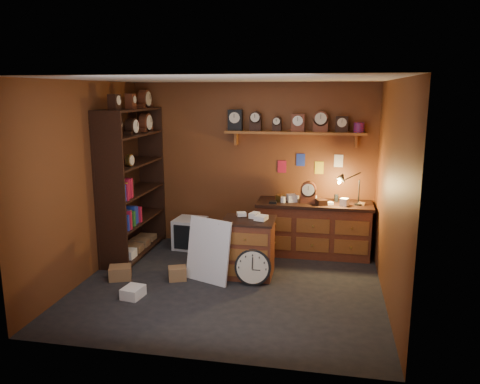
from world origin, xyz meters
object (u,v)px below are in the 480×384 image
(workbench, at_px, (314,225))
(big_round_clock, at_px, (253,267))
(shelving_unit, at_px, (130,176))
(low_cabinet, at_px, (249,245))

(workbench, relative_size, big_round_clock, 3.64)
(big_round_clock, bearing_deg, shelving_unit, 157.16)
(workbench, xyz_separation_m, low_cabinet, (-0.86, -1.07, -0.03))
(shelving_unit, relative_size, workbench, 1.43)
(workbench, bearing_deg, shelving_unit, -170.13)
(shelving_unit, xyz_separation_m, low_cabinet, (1.98, -0.57, -0.81))
(low_cabinet, bearing_deg, big_round_clock, -70.54)
(workbench, xyz_separation_m, big_round_clock, (-0.75, -1.38, -0.23))
(shelving_unit, bearing_deg, big_round_clock, -22.84)
(shelving_unit, distance_m, workbench, 2.99)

